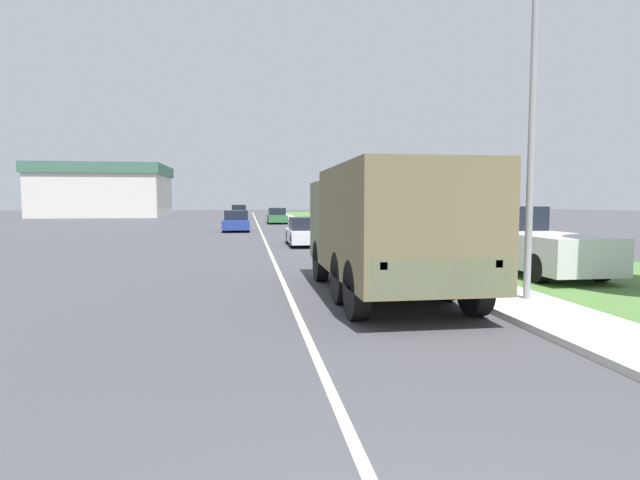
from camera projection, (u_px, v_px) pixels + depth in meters
ground_plane at (259, 227)px, 41.10m from camera, size 180.00×180.00×0.00m
lane_centre_stripe at (259, 227)px, 41.10m from camera, size 0.12×120.00×0.00m
sidewalk_right at (313, 226)px, 41.73m from camera, size 1.80×120.00×0.12m
grass_strip_right at (364, 226)px, 42.37m from camera, size 7.00×120.00×0.02m
military_truck at (386, 224)px, 10.95m from camera, size 2.53×6.63×2.82m
car_nearest_ahead at (307, 232)px, 24.03m from camera, size 1.85×3.98×1.36m
car_second_ahead at (236, 222)px, 35.71m from camera, size 1.87×4.69×1.49m
car_third_ahead at (277, 216)px, 48.23m from camera, size 1.80×4.88×1.52m
car_fourth_ahead at (239, 213)px, 58.79m from camera, size 1.84×4.21×1.74m
pickup_truck at (523, 241)px, 15.11m from camera, size 2.00×5.76×1.93m
lamp_post at (523, 92)px, 9.88m from camera, size 1.69×0.24×6.98m
building_distant at (105, 191)px, 69.51m from camera, size 16.89×13.64×7.18m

